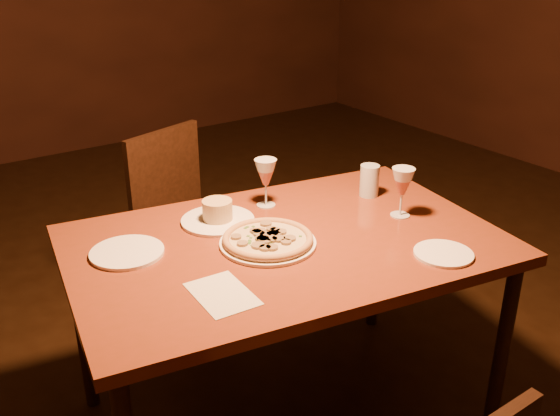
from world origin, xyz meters
TOP-DOWN VIEW (x-y plane):
  - floor at (0.00, 0.00)m, footprint 7.00×7.00m
  - dining_table at (-0.14, 0.04)m, footprint 1.48×1.08m
  - chair_far at (-0.07, 0.88)m, footprint 0.51×0.51m
  - pizza_plate at (-0.20, 0.04)m, footprint 0.30×0.30m
  - ramekin_saucer at (-0.25, 0.28)m, footprint 0.25×0.25m
  - wine_glass_far at (-0.04, 0.30)m, footprint 0.08×0.08m
  - wine_glass_right at (0.29, -0.04)m, footprint 0.08×0.08m
  - water_tumbler at (0.33, 0.16)m, footprint 0.07×0.07m
  - side_plate_left at (-0.59, 0.24)m, footprint 0.22×0.22m
  - side_plate_near at (0.19, -0.32)m, footprint 0.18×0.18m
  - menu_card at (-0.47, -0.13)m, footprint 0.15×0.22m

SIDE VIEW (x-z plane):
  - floor at x=0.00m, z-range 0.00..0.00m
  - chair_far at x=-0.07m, z-range 0.05..0.90m
  - dining_table at x=-0.14m, z-range 0.30..1.02m
  - menu_card at x=-0.47m, z-range 0.72..0.72m
  - side_plate_near at x=0.19m, z-range 0.72..0.73m
  - side_plate_left at x=-0.59m, z-range 0.72..0.73m
  - pizza_plate at x=-0.20m, z-range 0.72..0.76m
  - ramekin_saucer at x=-0.25m, z-range 0.71..0.79m
  - water_tumbler at x=0.33m, z-range 0.72..0.84m
  - wine_glass_right at x=0.29m, z-range 0.72..0.90m
  - wine_glass_far at x=-0.04m, z-range 0.72..0.90m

